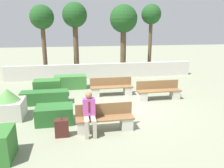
{
  "coord_description": "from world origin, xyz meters",
  "views": [
    {
      "loc": [
        -1.88,
        -8.28,
        3.23
      ],
      "look_at": [
        -0.28,
        0.5,
        0.9
      ],
      "focal_mm": 35.0,
      "sensor_mm": 36.0,
      "label": 1
    }
  ],
  "objects_px": {
    "tree_leftmost": "(42,19)",
    "tree_rightmost": "(151,17)",
    "bench_right_side": "(112,89)",
    "tree_center_right": "(124,21)",
    "bench_front": "(105,121)",
    "tree_center_left": "(75,18)",
    "suitcase": "(62,128)",
    "planter_corner_left": "(8,105)",
    "person_seated_man": "(89,111)",
    "bench_left_side": "(159,92)"
  },
  "relations": [
    {
      "from": "tree_leftmost",
      "to": "tree_rightmost",
      "type": "xyz_separation_m",
      "value": [
        7.47,
        0.45,
        0.24
      ]
    },
    {
      "from": "bench_right_side",
      "to": "tree_center_right",
      "type": "relative_size",
      "value": 0.43
    },
    {
      "from": "bench_front",
      "to": "tree_center_left",
      "type": "height_order",
      "value": "tree_center_left"
    },
    {
      "from": "tree_leftmost",
      "to": "tree_rightmost",
      "type": "relative_size",
      "value": 0.96
    },
    {
      "from": "bench_front",
      "to": "suitcase",
      "type": "distance_m",
      "value": 1.36
    },
    {
      "from": "planter_corner_left",
      "to": "tree_center_right",
      "type": "xyz_separation_m",
      "value": [
        5.94,
        7.28,
        3.13
      ]
    },
    {
      "from": "bench_right_side",
      "to": "tree_rightmost",
      "type": "xyz_separation_m",
      "value": [
        3.86,
        5.47,
        3.61
      ]
    },
    {
      "from": "suitcase",
      "to": "tree_rightmost",
      "type": "relative_size",
      "value": 0.15
    },
    {
      "from": "tree_center_right",
      "to": "tree_leftmost",
      "type": "bearing_deg",
      "value": -178.06
    },
    {
      "from": "tree_center_right",
      "to": "person_seated_man",
      "type": "bearing_deg",
      "value": -109.28
    },
    {
      "from": "planter_corner_left",
      "to": "tree_leftmost",
      "type": "xyz_separation_m",
      "value": [
        0.56,
        7.1,
        3.19
      ]
    },
    {
      "from": "person_seated_man",
      "to": "tree_leftmost",
      "type": "bearing_deg",
      "value": 104.27
    },
    {
      "from": "tree_leftmost",
      "to": "suitcase",
      "type": "bearing_deg",
      "value": -81.07
    },
    {
      "from": "bench_front",
      "to": "bench_right_side",
      "type": "height_order",
      "value": "same"
    },
    {
      "from": "bench_front",
      "to": "person_seated_man",
      "type": "xyz_separation_m",
      "value": [
        -0.5,
        -0.14,
        0.41
      ]
    },
    {
      "from": "person_seated_man",
      "to": "planter_corner_left",
      "type": "bearing_deg",
      "value": 148.52
    },
    {
      "from": "bench_left_side",
      "to": "tree_center_left",
      "type": "bearing_deg",
      "value": 123.75
    },
    {
      "from": "bench_right_side",
      "to": "tree_leftmost",
      "type": "xyz_separation_m",
      "value": [
        -3.61,
        5.03,
        3.37
      ]
    },
    {
      "from": "person_seated_man",
      "to": "bench_front",
      "type": "bearing_deg",
      "value": 15.61
    },
    {
      "from": "bench_front",
      "to": "tree_leftmost",
      "type": "xyz_separation_m",
      "value": [
        -2.74,
        8.68,
        3.38
      ]
    },
    {
      "from": "planter_corner_left",
      "to": "bench_left_side",
      "type": "bearing_deg",
      "value": 9.81
    },
    {
      "from": "person_seated_man",
      "to": "tree_center_left",
      "type": "distance_m",
      "value": 9.79
    },
    {
      "from": "person_seated_man",
      "to": "planter_corner_left",
      "type": "height_order",
      "value": "person_seated_man"
    },
    {
      "from": "suitcase",
      "to": "tree_center_left",
      "type": "height_order",
      "value": "tree_center_left"
    },
    {
      "from": "suitcase",
      "to": "tree_leftmost",
      "type": "bearing_deg",
      "value": 98.93
    },
    {
      "from": "planter_corner_left",
      "to": "tree_center_right",
      "type": "distance_m",
      "value": 9.91
    },
    {
      "from": "person_seated_man",
      "to": "tree_leftmost",
      "type": "relative_size",
      "value": 0.29
    },
    {
      "from": "planter_corner_left",
      "to": "tree_center_right",
      "type": "relative_size",
      "value": 0.24
    },
    {
      "from": "bench_right_side",
      "to": "tree_leftmost",
      "type": "bearing_deg",
      "value": 136.45
    },
    {
      "from": "bench_front",
      "to": "tree_center_left",
      "type": "distance_m",
      "value": 9.82
    },
    {
      "from": "person_seated_man",
      "to": "tree_center_left",
      "type": "bearing_deg",
      "value": 90.99
    },
    {
      "from": "tree_center_right",
      "to": "bench_front",
      "type": "bearing_deg",
      "value": -106.65
    },
    {
      "from": "person_seated_man",
      "to": "tree_center_right",
      "type": "distance_m",
      "value": 9.97
    },
    {
      "from": "tree_center_left",
      "to": "tree_rightmost",
      "type": "xyz_separation_m",
      "value": [
        5.39,
        -0.03,
        0.11
      ]
    },
    {
      "from": "bench_front",
      "to": "tree_rightmost",
      "type": "bearing_deg",
      "value": 62.57
    },
    {
      "from": "bench_right_side",
      "to": "planter_corner_left",
      "type": "xyz_separation_m",
      "value": [
        -4.17,
        -2.07,
        0.18
      ]
    },
    {
      "from": "bench_right_side",
      "to": "tree_rightmost",
      "type": "relative_size",
      "value": 0.43
    },
    {
      "from": "tree_center_left",
      "to": "suitcase",
      "type": "bearing_deg",
      "value": -94.23
    },
    {
      "from": "tree_center_right",
      "to": "tree_rightmost",
      "type": "relative_size",
      "value": 0.98
    },
    {
      "from": "bench_right_side",
      "to": "planter_corner_left",
      "type": "relative_size",
      "value": 1.84
    },
    {
      "from": "bench_front",
      "to": "bench_right_side",
      "type": "bearing_deg",
      "value": 76.56
    },
    {
      "from": "bench_front",
      "to": "tree_rightmost",
      "type": "relative_size",
      "value": 0.38
    },
    {
      "from": "bench_front",
      "to": "planter_corner_left",
      "type": "relative_size",
      "value": 1.66
    },
    {
      "from": "suitcase",
      "to": "tree_leftmost",
      "type": "relative_size",
      "value": 0.16
    },
    {
      "from": "planter_corner_left",
      "to": "tree_center_left",
      "type": "relative_size",
      "value": 0.23
    },
    {
      "from": "tree_rightmost",
      "to": "tree_center_right",
      "type": "bearing_deg",
      "value": -172.8
    },
    {
      "from": "bench_left_side",
      "to": "planter_corner_left",
      "type": "xyz_separation_m",
      "value": [
        -6.19,
        -1.07,
        0.18
      ]
    },
    {
      "from": "suitcase",
      "to": "planter_corner_left",
      "type": "bearing_deg",
      "value": 138.0
    },
    {
      "from": "planter_corner_left",
      "to": "tree_leftmost",
      "type": "distance_m",
      "value": 7.81
    },
    {
      "from": "bench_right_side",
      "to": "tree_rightmost",
      "type": "height_order",
      "value": "tree_rightmost"
    }
  ]
}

